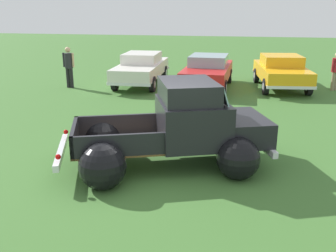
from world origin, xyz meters
TOP-DOWN VIEW (x-y plane):
  - ground_plane at (0.00, 0.00)m, footprint 80.00×80.00m
  - vintage_pickup_truck at (0.37, 0.13)m, footprint 5.00×3.87m
  - show_car_0 at (-2.88, 9.08)m, footprint 1.96×4.76m
  - show_car_1 at (0.20, 8.81)m, footprint 2.04×4.58m
  - show_car_2 at (3.35, 9.40)m, footprint 2.36×4.40m
  - spectator_0 at (5.58, 9.38)m, footprint 0.48×0.48m
  - spectator_1 at (-5.82, 7.77)m, footprint 0.53×0.35m

SIDE VIEW (x-z plane):
  - ground_plane at x=0.00m, z-range 0.00..0.00m
  - vintage_pickup_truck at x=0.37m, z-range -0.22..1.74m
  - show_car_2 at x=3.35m, z-range 0.07..1.50m
  - show_car_1 at x=0.20m, z-range 0.07..1.50m
  - show_car_0 at x=-2.88m, z-range 0.07..1.50m
  - spectator_0 at x=5.58m, z-range 0.11..1.72m
  - spectator_1 at x=-5.82m, z-range 0.13..1.91m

